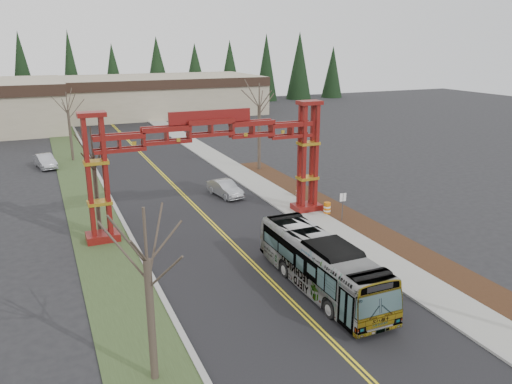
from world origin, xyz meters
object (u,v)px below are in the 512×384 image
barrel_south (327,209)px  barrel_north (299,192)px  transit_bus (321,264)px  bare_tree_right_far (259,106)px  silver_sedan (225,189)px  parked_car_far_a (45,161)px  gateway_arch (211,147)px  street_sign (343,201)px  bare_tree_median_mid (93,157)px  bare_tree_median_far (68,110)px  barrel_mid (312,198)px  bare_tree_median_near (147,260)px  retail_building_east (157,95)px

barrel_south → barrel_north: 4.85m
transit_bus → bare_tree_right_far: bearing=73.2°
silver_sedan → parked_car_far_a: bearing=119.0°
gateway_arch → street_sign: 10.72m
gateway_arch → barrel_north: size_ratio=17.69×
bare_tree_right_far → bare_tree_median_mid: bearing=-145.7°
parked_car_far_a → bare_tree_right_far: bare_tree_right_far is taller
transit_bus → barrel_north: size_ratio=10.49×
gateway_arch → barrel_north: bearing=20.3°
transit_bus → street_sign: (7.04, 8.66, 0.15)m
bare_tree_median_far → bare_tree_median_mid: bearing=-90.0°
gateway_arch → bare_tree_right_far: size_ratio=1.99×
bare_tree_right_far → barrel_north: size_ratio=8.90×
parked_car_far_a → barrel_mid: bearing=-59.9°
bare_tree_right_far → street_sign: bearing=-92.6°
bare_tree_median_near → barrel_mid: 24.97m
bare_tree_median_near → barrel_south: (17.05, 14.59, -4.76)m
bare_tree_median_mid → barrel_mid: (17.25, -0.31, -5.10)m
transit_bus → barrel_mid: bearing=62.1°
gateway_arch → barrel_mid: (9.25, 1.36, -5.45)m
bare_tree_right_far → barrel_south: size_ratio=8.96×
bare_tree_median_near → street_sign: 21.68m
retail_building_east → gateway_arch: bearing=-99.2°
gateway_arch → bare_tree_median_mid: 8.18m
transit_bus → street_sign: 11.16m
transit_bus → bare_tree_median_mid: (-10.16, 13.71, 4.13)m
parked_car_far_a → bare_tree_median_mid: size_ratio=0.59×
barrel_south → silver_sedan: bearing=125.7°
bare_tree_right_far → silver_sedan: bearing=-131.5°
street_sign → barrel_north: (-0.04, 6.76, -1.14)m
transit_bus → retail_building_east: bearing=84.0°
bare_tree_median_far → bare_tree_median_near: bearing=-90.0°
retail_building_east → silver_sedan: (-6.65, -55.49, -2.80)m
retail_building_east → bare_tree_median_mid: 62.95m
barrel_mid → bare_tree_right_far: bearing=86.6°
bare_tree_median_mid → barrel_south: 18.08m
transit_bus → barrel_mid: transit_bus is taller
silver_sedan → barrel_north: bearing=-37.9°
silver_sedan → bare_tree_median_far: 23.61m
bare_tree_median_near → bare_tree_right_far: (18.00, 30.03, 1.54)m
street_sign → bare_tree_right_far: bearing=87.4°
barrel_south → barrel_mid: barrel_mid is taller
barrel_south → barrel_mid: bearing=86.0°
bare_tree_right_far → barrel_north: 12.35m
parked_car_far_a → barrel_mid: (20.25, -22.80, -0.22)m
bare_tree_median_far → parked_car_far_a: bearing=-141.8°
retail_building_east → silver_sedan: size_ratio=8.82×
silver_sedan → transit_bus: bearing=-103.7°
bare_tree_median_near → bare_tree_median_far: 42.58m
bare_tree_median_far → bare_tree_right_far: 21.97m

